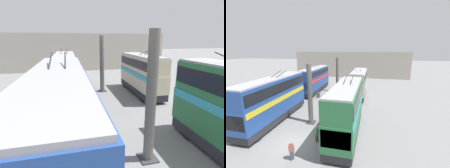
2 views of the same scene
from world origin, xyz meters
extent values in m
cube|color=#A8A093|center=(35.28, 0.00, 4.03)|extent=(0.50, 36.00, 8.05)
cylinder|color=#605B56|center=(4.07, 0.00, 3.60)|extent=(0.56, 0.56, 7.20)
cube|color=#333338|center=(4.07, 0.00, 0.04)|extent=(1.02, 1.02, 0.08)
cylinder|color=#605B56|center=(18.19, 0.00, 3.60)|extent=(0.56, 0.56, 7.20)
cube|color=#333338|center=(18.19, 0.00, 0.04)|extent=(1.02, 1.02, 0.08)
cylinder|color=black|center=(5.49, -5.67, 0.45)|extent=(0.90, 0.30, 0.90)
cylinder|color=black|center=(5.49, -3.57, 0.45)|extent=(0.90, 0.30, 0.90)
cylinder|color=black|center=(19.46, -5.67, 0.54)|extent=(1.07, 0.30, 1.07)
cylinder|color=black|center=(19.46, -3.57, 0.54)|extent=(1.07, 0.30, 1.07)
cylinder|color=black|center=(13.12, -5.67, 0.54)|extent=(1.07, 0.30, 1.07)
cylinder|color=black|center=(13.12, -3.57, 0.54)|extent=(1.07, 0.30, 1.07)
cube|color=#28282D|center=(16.19, -4.62, 0.69)|extent=(9.16, 2.45, 0.79)
cube|color=beige|center=(16.19, -4.62, 2.05)|extent=(9.35, 2.50, 1.93)
cube|color=teal|center=(16.19, -4.62, 2.75)|extent=(9.07, 2.54, 0.55)
cube|color=beige|center=(16.19, -4.62, 3.89)|extent=(9.25, 2.43, 1.75)
cube|color=black|center=(16.19, -4.62, 3.98)|extent=(8.97, 2.51, 0.96)
cube|color=#9E9EA3|center=(16.19, -4.62, 4.84)|extent=(9.16, 2.25, 0.14)
cube|color=black|center=(20.80, -4.62, 2.25)|extent=(0.12, 2.30, 1.24)
cylinder|color=#282828|center=(15.02, -4.97, 5.20)|extent=(2.35, 0.07, 0.65)
cylinder|color=#282828|center=(15.02, -4.27, 5.20)|extent=(2.35, 0.07, 0.65)
cylinder|color=black|center=(7.83, 3.57, 0.51)|extent=(1.02, 0.30, 1.02)
cylinder|color=black|center=(7.83, 5.67, 0.51)|extent=(1.02, 0.30, 1.02)
cube|color=#28282D|center=(3.71, 4.62, 0.67)|extent=(11.20, 2.45, 0.78)
cube|color=#234793|center=(3.71, 4.62, 2.18)|extent=(11.42, 2.50, 2.23)
cube|color=yellow|center=(3.71, 4.62, 3.02)|extent=(11.08, 2.54, 0.55)
cube|color=#234793|center=(3.71, 4.62, 4.28)|extent=(11.31, 2.43, 1.99)
cube|color=black|center=(3.71, 4.62, 4.38)|extent=(10.97, 2.51, 1.09)
cube|color=#9E9EA3|center=(3.71, 4.62, 5.35)|extent=(11.20, 2.25, 0.14)
cylinder|color=#282828|center=(5.14, 4.27, 5.71)|extent=(2.35, 0.07, 0.65)
cylinder|color=#282828|center=(5.14, 4.97, 5.71)|extent=(2.35, 0.07, 0.65)
cylinder|color=black|center=(13.22, 3.57, 0.50)|extent=(1.00, 0.30, 1.00)
cylinder|color=black|center=(13.22, 5.67, 0.50)|extent=(1.00, 0.30, 1.00)
cylinder|color=black|center=(21.58, 3.57, 0.50)|extent=(1.00, 0.30, 1.00)
cylinder|color=black|center=(21.58, 5.67, 0.50)|extent=(1.00, 0.30, 1.00)
cube|color=#28282D|center=(17.50, 4.62, 0.66)|extent=(11.13, 2.45, 0.77)
cube|color=#234793|center=(17.50, 4.62, 2.14)|extent=(11.36, 2.50, 2.17)
cube|color=red|center=(17.50, 4.62, 2.95)|extent=(11.02, 2.54, 0.55)
cube|color=#234793|center=(17.50, 4.62, 4.07)|extent=(11.25, 2.43, 1.69)
cube|color=black|center=(17.50, 4.62, 4.15)|extent=(10.91, 2.51, 0.93)
cube|color=#9E9EA3|center=(17.50, 4.62, 4.98)|extent=(11.13, 2.25, 0.14)
cube|color=black|center=(11.88, 4.62, 2.35)|extent=(0.12, 2.30, 1.39)
cylinder|color=#282828|center=(18.92, 4.27, 5.34)|extent=(2.35, 0.07, 0.65)
cylinder|color=#282828|center=(18.92, 4.97, 5.34)|extent=(2.35, 0.07, 0.65)
cylinder|color=#424C56|center=(13.66, 2.54, 0.41)|extent=(0.58, 0.58, 0.82)
cylinder|color=#424C56|center=(13.66, 2.54, 0.41)|extent=(0.61, 0.61, 0.04)
camera|label=1|loc=(-3.92, 4.08, 6.65)|focal=28.00mm
camera|label=2|loc=(-11.56, -6.94, 8.72)|focal=24.00mm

